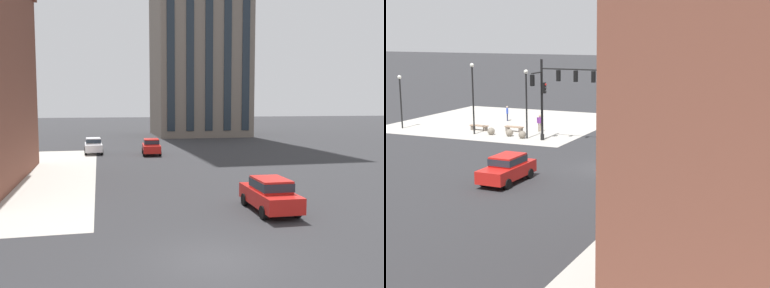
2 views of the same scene
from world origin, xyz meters
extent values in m
plane|color=#2D2D30|center=(0.00, 0.00, 0.00)|extent=(320.00, 320.00, 0.00)
cube|color=red|center=(1.66, 30.53, 0.70)|extent=(2.06, 4.51, 0.76)
cube|color=red|center=(1.64, 30.38, 1.38)|extent=(1.64, 2.21, 0.60)
cube|color=#232D38|center=(1.64, 30.38, 1.38)|extent=(1.68, 2.30, 0.40)
cylinder|color=black|center=(0.91, 31.95, 0.32)|extent=(0.26, 0.65, 0.64)
cylinder|color=black|center=(2.58, 31.84, 0.32)|extent=(0.26, 0.65, 0.64)
cylinder|color=black|center=(0.73, 29.23, 0.32)|extent=(0.26, 0.65, 0.64)
cylinder|color=black|center=(2.40, 29.12, 0.32)|extent=(0.26, 0.65, 0.64)
cube|color=red|center=(4.48, 5.74, 0.70)|extent=(1.86, 4.44, 0.76)
cube|color=red|center=(4.48, 5.59, 1.38)|extent=(1.54, 2.15, 0.60)
cube|color=#232D38|center=(4.48, 5.59, 1.38)|extent=(1.58, 2.23, 0.40)
cylinder|color=black|center=(3.68, 7.12, 0.32)|extent=(0.23, 0.64, 0.64)
cylinder|color=black|center=(5.35, 7.08, 0.32)|extent=(0.23, 0.64, 0.64)
cylinder|color=black|center=(3.62, 4.39, 0.32)|extent=(0.23, 0.64, 0.64)
cylinder|color=black|center=(5.29, 4.35, 0.32)|extent=(0.23, 0.64, 0.64)
cube|color=silver|center=(-4.31, 32.87, 0.70)|extent=(1.93, 4.46, 0.76)
cube|color=silver|center=(-4.31, 33.02, 1.38)|extent=(1.58, 2.17, 0.60)
cube|color=#232D38|center=(-4.31, 33.02, 1.38)|extent=(1.61, 2.26, 0.40)
cylinder|color=black|center=(-3.42, 31.54, 0.32)|extent=(0.24, 0.65, 0.64)
cylinder|color=black|center=(-5.09, 31.47, 0.32)|extent=(0.24, 0.65, 0.64)
cylinder|color=black|center=(-3.53, 34.26, 0.32)|extent=(0.24, 0.65, 0.64)
cylinder|color=black|center=(-5.20, 34.20, 0.32)|extent=(0.24, 0.65, 0.64)
camera|label=1|loc=(-3.71, -13.40, 5.29)|focal=39.36mm
camera|label=2|loc=(-12.54, 35.62, 9.19)|focal=54.03mm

